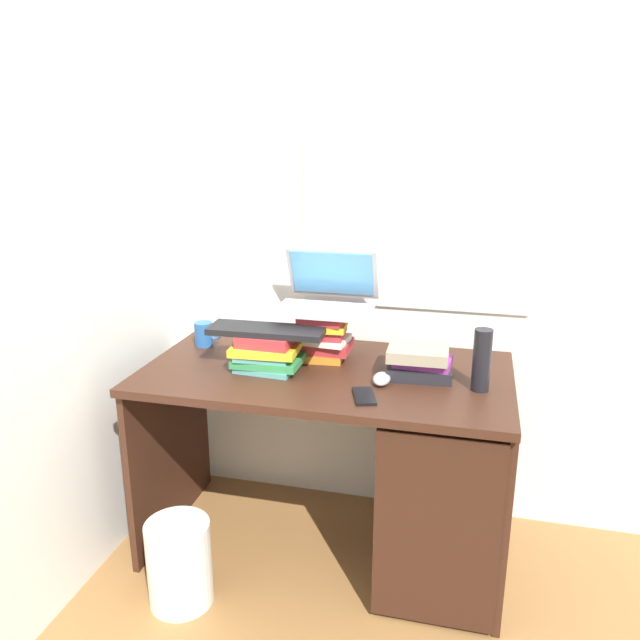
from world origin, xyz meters
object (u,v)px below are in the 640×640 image
object	(u,v)px
book_stack_tall	(322,336)
water_bottle	(482,360)
mug	(204,334)
computer_mouse	(382,379)
cell_phone	(364,396)
wastebasket	(179,563)
book_stack_keyboard_riser	(267,352)
laptop	(327,295)
desk	(413,468)
keyboard	(267,330)
book_stack_side	(419,361)

from	to	relation	value
book_stack_tall	water_bottle	bearing A→B (deg)	-15.81
mug	water_bottle	world-z (taller)	water_bottle
book_stack_tall	computer_mouse	xyz separation A→B (m)	(0.26, -0.19, -0.07)
mug	computer_mouse	bearing A→B (deg)	-16.51
mug	cell_phone	xyz separation A→B (m)	(0.72, -0.35, -0.04)
book_stack_tall	computer_mouse	size ratio (longest dim) A/B	2.03
computer_mouse	wastebasket	world-z (taller)	computer_mouse
book_stack_keyboard_riser	laptop	xyz separation A→B (m)	(0.17, 0.21, 0.17)
desk	laptop	bearing A→B (deg)	151.95
book_stack_tall	laptop	world-z (taller)	laptop
laptop	wastebasket	distance (m)	1.09
computer_mouse	water_bottle	distance (m)	0.34
wastebasket	book_stack_keyboard_riser	bearing A→B (deg)	61.28
desk	book_stack_tall	size ratio (longest dim) A/B	6.27
laptop	water_bottle	bearing A→B (deg)	-21.47
keyboard	computer_mouse	xyz separation A→B (m)	(0.43, -0.05, -0.13)
computer_mouse	water_bottle	xyz separation A→B (m)	(0.33, 0.03, 0.09)
computer_mouse	cell_phone	xyz separation A→B (m)	(-0.04, -0.13, -0.01)
book_stack_tall	cell_phone	world-z (taller)	book_stack_tall
laptop	mug	distance (m)	0.54
book_stack_tall	computer_mouse	bearing A→B (deg)	-36.69
desk	wastebasket	world-z (taller)	desk
book_stack_tall	book_stack_keyboard_riser	world-z (taller)	book_stack_tall
desk	keyboard	size ratio (longest dim) A/B	3.16
water_bottle	mug	bearing A→B (deg)	169.64
book_stack_side	mug	world-z (taller)	book_stack_side
book_stack_side	wastebasket	bearing A→B (deg)	-149.69
desk	book_stack_keyboard_riser	xyz separation A→B (m)	(-0.54, -0.01, 0.40)
desk	cell_phone	distance (m)	0.42
desk	mug	xyz separation A→B (m)	(-0.87, 0.17, 0.39)
water_bottle	wastebasket	world-z (taller)	water_bottle
desk	book_stack_side	world-z (taller)	book_stack_side
desk	laptop	world-z (taller)	laptop
cell_phone	wastebasket	world-z (taller)	cell_phone
book_stack_tall	book_stack_side	xyz separation A→B (m)	(0.37, -0.09, -0.04)
desk	laptop	size ratio (longest dim) A/B	3.71
book_stack_side	cell_phone	xyz separation A→B (m)	(-0.15, -0.23, -0.05)
desk	computer_mouse	xyz separation A→B (m)	(-0.12, -0.06, 0.36)
keyboard	book_stack_side	bearing A→B (deg)	4.20
book_stack_side	water_bottle	bearing A→B (deg)	-20.19
book_stack_tall	book_stack_side	distance (m)	0.39
book_stack_keyboard_riser	water_bottle	world-z (taller)	water_bottle
book_stack_keyboard_riser	mug	bearing A→B (deg)	151.12
book_stack_keyboard_riser	wastebasket	world-z (taller)	book_stack_keyboard_riser
keyboard	water_bottle	xyz separation A→B (m)	(0.76, -0.02, -0.04)
desk	computer_mouse	size ratio (longest dim) A/B	12.74
laptop	keyboard	distance (m)	0.29
computer_mouse	water_bottle	bearing A→B (deg)	4.53
computer_mouse	water_bottle	world-z (taller)	water_bottle
book_stack_keyboard_riser	book_stack_side	size ratio (longest dim) A/B	1.06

